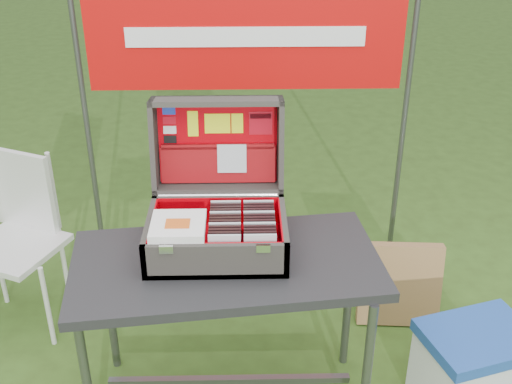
{
  "coord_description": "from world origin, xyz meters",
  "views": [
    {
      "loc": [
        -0.02,
        -2.1,
        2.12
      ],
      "look_at": [
        0.03,
        0.1,
        0.94
      ],
      "focal_mm": 45.0,
      "sensor_mm": 36.0,
      "label": 1
    }
  ],
  "objects_px": {
    "chair": "(15,250)",
    "cardboard_box": "(399,284)",
    "suitcase": "(216,186)",
    "cooler": "(473,369)",
    "table": "(228,335)"
  },
  "relations": [
    {
      "from": "cooler",
      "to": "chair",
      "type": "distance_m",
      "value": 2.15
    },
    {
      "from": "suitcase",
      "to": "cooler",
      "type": "height_order",
      "value": "suitcase"
    },
    {
      "from": "cooler",
      "to": "chair",
      "type": "xyz_separation_m",
      "value": [
        -2.05,
        0.59,
        0.24
      ]
    },
    {
      "from": "chair",
      "to": "cardboard_box",
      "type": "distance_m",
      "value": 1.88
    },
    {
      "from": "suitcase",
      "to": "chair",
      "type": "relative_size",
      "value": 0.63
    },
    {
      "from": "suitcase",
      "to": "chair",
      "type": "distance_m",
      "value": 1.22
    },
    {
      "from": "table",
      "to": "chair",
      "type": "distance_m",
      "value": 1.17
    },
    {
      "from": "table",
      "to": "suitcase",
      "type": "bearing_deg",
      "value": 98.91
    },
    {
      "from": "cardboard_box",
      "to": "chair",
      "type": "bearing_deg",
      "value": -176.4
    },
    {
      "from": "table",
      "to": "suitcase",
      "type": "xyz_separation_m",
      "value": [
        -0.03,
        0.13,
        0.62
      ]
    },
    {
      "from": "suitcase",
      "to": "cardboard_box",
      "type": "bearing_deg",
      "value": 25.28
    },
    {
      "from": "cooler",
      "to": "table",
      "type": "bearing_deg",
      "value": 161.11
    },
    {
      "from": "cardboard_box",
      "to": "table",
      "type": "bearing_deg",
      "value": -143.22
    },
    {
      "from": "table",
      "to": "cooler",
      "type": "relative_size",
      "value": 2.66
    },
    {
      "from": "chair",
      "to": "table",
      "type": "bearing_deg",
      "value": -4.63
    }
  ]
}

